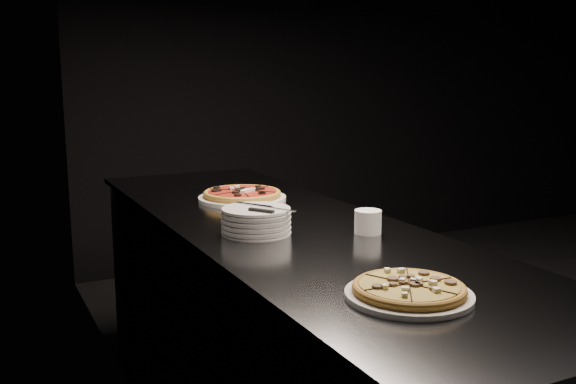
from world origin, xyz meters
name	(u,v)px	position (x,y,z in m)	size (l,w,h in m)	color
wall_left	(176,81)	(-2.50, 0.00, 1.40)	(0.02, 5.00, 2.80)	black
wall_back	(383,75)	(0.00, 2.50, 1.40)	(5.00, 0.02, 2.80)	black
counter	(286,350)	(-2.13, 0.00, 0.46)	(0.74, 2.44, 0.92)	#5A5B61
pizza_mushroom	(409,290)	(-2.21, -0.79, 0.94)	(0.29, 0.29, 0.03)	white
pizza_tomato	(242,195)	(-2.11, 0.43, 0.94)	(0.39, 0.39, 0.04)	white
plate_stack	(256,221)	(-2.28, -0.08, 0.96)	(0.22, 0.22, 0.08)	white
cutlery	(261,208)	(-2.27, -0.10, 1.00)	(0.11, 0.23, 0.01)	#B8BBBF
ramekin	(368,221)	(-1.96, -0.24, 0.96)	(0.09, 0.09, 0.08)	silver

